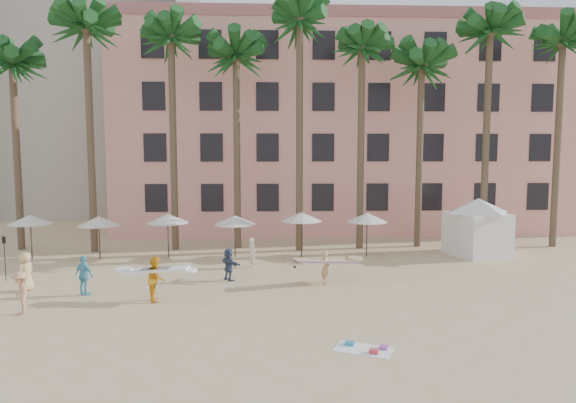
# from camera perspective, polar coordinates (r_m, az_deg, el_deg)

# --- Properties ---
(ground) EXTENTS (120.00, 120.00, 0.00)m
(ground) POSITION_cam_1_polar(r_m,az_deg,el_deg) (19.14, -5.08, -13.86)
(ground) COLOR #D1B789
(ground) RESTS_ON ground
(pink_hotel) EXTENTS (35.00, 14.00, 16.00)m
(pink_hotel) POSITION_cam_1_polar(r_m,az_deg,el_deg) (44.47, 5.50, 7.74)
(pink_hotel) COLOR #F6A495
(pink_hotel) RESTS_ON ground
(palm_row) EXTENTS (44.40, 5.40, 16.30)m
(palm_row) POSITION_cam_1_polar(r_m,az_deg,el_deg) (33.66, -3.18, 16.94)
(palm_row) COLOR brown
(palm_row) RESTS_ON ground
(umbrella_row) EXTENTS (22.50, 2.70, 2.73)m
(umbrella_row) POSITION_cam_1_polar(r_m,az_deg,el_deg) (31.03, -9.62, -1.92)
(umbrella_row) COLOR #332B23
(umbrella_row) RESTS_ON ground
(cabana) EXTENTS (5.64, 5.64, 3.50)m
(cabana) POSITION_cam_1_polar(r_m,az_deg,el_deg) (33.36, 20.32, -2.12)
(cabana) COLOR silver
(cabana) RESTS_ON ground
(beach_towel) EXTENTS (2.05, 1.66, 0.14)m
(beach_towel) POSITION_cam_1_polar(r_m,az_deg,el_deg) (17.38, 8.55, -15.86)
(beach_towel) COLOR white
(beach_towel) RESTS_ON ground
(carrier_yellow) EXTENTS (3.27, 1.68, 1.62)m
(carrier_yellow) POSITION_cam_1_polar(r_m,az_deg,el_deg) (24.83, 4.21, -7.02)
(carrier_yellow) COLOR tan
(carrier_yellow) RESTS_ON ground
(carrier_white) EXTENTS (2.85, 1.06, 1.91)m
(carrier_white) POSITION_cam_1_polar(r_m,az_deg,el_deg) (22.80, -14.46, -8.16)
(carrier_white) COLOR #F5A619
(carrier_white) RESTS_ON ground
(beachgoers) EXTENTS (10.86, 8.72, 1.81)m
(beachgoers) POSITION_cam_1_polar(r_m,az_deg,el_deg) (24.70, -18.74, -7.58)
(beachgoers) COLOR tan
(beachgoers) RESTS_ON ground
(paddle) EXTENTS (0.18, 0.04, 2.23)m
(paddle) POSITION_cam_1_polar(r_m,az_deg,el_deg) (28.75, -28.97, -5.01)
(paddle) COLOR black
(paddle) RESTS_ON ground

